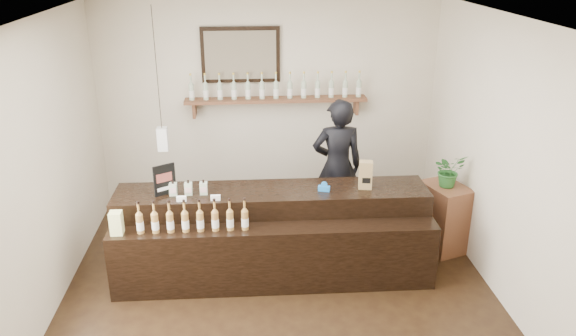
# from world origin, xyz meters

# --- Properties ---
(ground) EXTENTS (5.00, 5.00, 0.00)m
(ground) POSITION_xyz_m (0.00, 0.00, 0.00)
(ground) COLOR black
(ground) RESTS_ON ground
(room_shell) EXTENTS (5.00, 5.00, 5.00)m
(room_shell) POSITION_xyz_m (0.00, 0.00, 1.70)
(room_shell) COLOR beige
(room_shell) RESTS_ON ground
(back_wall_decor) EXTENTS (2.66, 0.96, 1.69)m
(back_wall_decor) POSITION_xyz_m (-0.14, 2.37, 1.75)
(back_wall_decor) COLOR brown
(back_wall_decor) RESTS_ON ground
(counter) EXTENTS (3.39, 0.93, 1.11)m
(counter) POSITION_xyz_m (-0.05, 0.57, 0.44)
(counter) COLOR black
(counter) RESTS_ON ground
(promo_sign) EXTENTS (0.22, 0.14, 0.34)m
(promo_sign) POSITION_xyz_m (-1.17, 0.67, 1.11)
(promo_sign) COLOR black
(promo_sign) RESTS_ON counter
(paper_bag) EXTENTS (0.16, 0.13, 0.31)m
(paper_bag) POSITION_xyz_m (0.97, 0.67, 1.10)
(paper_bag) COLOR olive
(paper_bag) RESTS_ON counter
(tape_dispenser) EXTENTS (0.13, 0.08, 0.11)m
(tape_dispenser) POSITION_xyz_m (0.51, 0.63, 0.99)
(tape_dispenser) COLOR blue
(tape_dispenser) RESTS_ON counter
(side_cabinet) EXTENTS (0.57, 0.66, 0.81)m
(side_cabinet) POSITION_xyz_m (2.00, 0.96, 0.40)
(side_cabinet) COLOR brown
(side_cabinet) RESTS_ON ground
(potted_plant) EXTENTS (0.43, 0.40, 0.39)m
(potted_plant) POSITION_xyz_m (2.00, 0.96, 1.00)
(potted_plant) COLOR #286528
(potted_plant) RESTS_ON side_cabinet
(shopkeeper) EXTENTS (0.71, 0.48, 1.94)m
(shopkeeper) POSITION_xyz_m (0.81, 1.55, 0.97)
(shopkeeper) COLOR black
(shopkeeper) RESTS_ON ground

